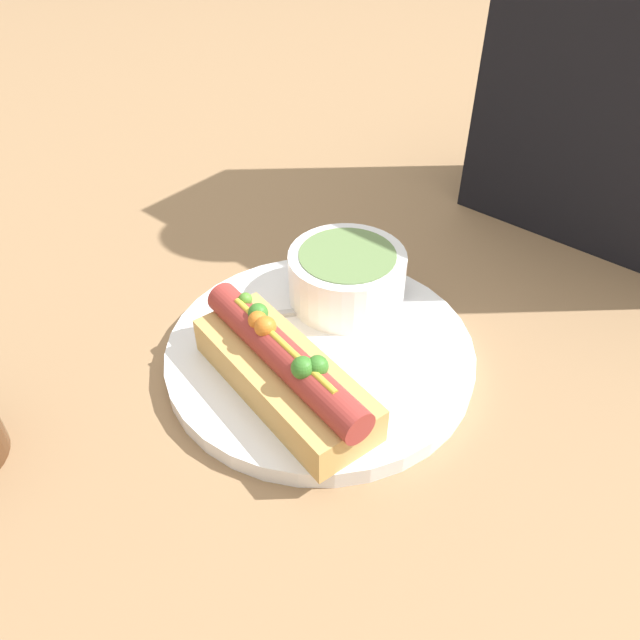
% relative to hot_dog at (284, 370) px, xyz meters
% --- Properties ---
extents(ground_plane, '(4.00, 4.00, 0.00)m').
position_rel_hot_dog_xyz_m(ground_plane, '(-0.01, 0.06, -0.04)').
color(ground_plane, '#93704C').
extents(dinner_plate, '(0.26, 0.26, 0.02)m').
position_rel_hot_dog_xyz_m(dinner_plate, '(-0.01, 0.06, -0.03)').
color(dinner_plate, white).
rests_on(dinner_plate, ground_plane).
extents(hot_dog, '(0.18, 0.09, 0.06)m').
position_rel_hot_dog_xyz_m(hot_dog, '(0.00, 0.00, 0.00)').
color(hot_dog, tan).
rests_on(hot_dog, dinner_plate).
extents(soup_bowl, '(0.10, 0.10, 0.05)m').
position_rel_hot_dog_xyz_m(soup_bowl, '(-0.04, 0.12, 0.00)').
color(soup_bowl, white).
rests_on(soup_bowl, dinner_plate).
extents(spoon, '(0.10, 0.12, 0.01)m').
position_rel_hot_dog_xyz_m(spoon, '(-0.04, 0.09, -0.02)').
color(spoon, '#B7B7BC').
rests_on(spoon, dinner_plate).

